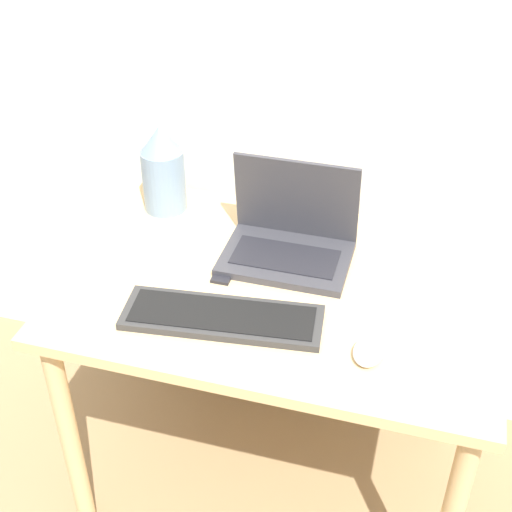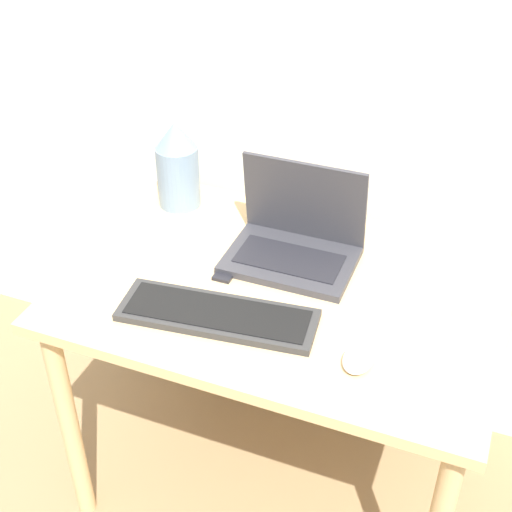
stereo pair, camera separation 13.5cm
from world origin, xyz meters
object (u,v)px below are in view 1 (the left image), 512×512
Objects in this scene: mp3_player at (222,277)px; laptop at (290,237)px; vase at (163,169)px; mouse at (368,352)px; keyboard at (222,317)px.

laptop is at bearing 47.44° from mp3_player.
laptop is 0.42m from vase.
laptop is at bearing 127.91° from mouse.
vase is at bearing 162.29° from laptop.
vase reaches higher than keyboard.
mouse is (0.34, -0.03, 0.00)m from keyboard.
vase reaches higher than laptop.
laptop is at bearing -17.71° from vase.
vase is 4.71× the size of mp3_player.
laptop is 1.26× the size of vase.
mp3_player is at bearing 155.22° from mouse.
mouse is at bearing -34.93° from vase.
vase is (-0.40, 0.13, 0.07)m from laptop.
keyboard is 0.54m from vase.
mp3_player is (-0.39, 0.18, -0.01)m from mouse.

